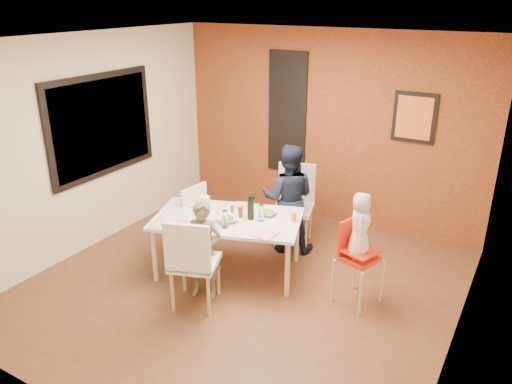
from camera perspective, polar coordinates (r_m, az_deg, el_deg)
The scene contains 35 objects.
ground at distance 5.81m, azimuth -1.53°, elevation -10.63°, with size 4.50×4.50×0.00m, color brown.
ceiling at distance 4.92m, azimuth -1.85°, elevation 16.97°, with size 4.50×4.50×0.02m, color white.
wall_back at distance 7.13m, azimuth 8.04°, elevation 7.25°, with size 4.50×0.02×2.70m, color beige.
wall_front at distance 3.68m, azimuth -20.81°, elevation -8.35°, with size 4.50×0.02×2.70m, color beige.
wall_left at distance 6.63m, azimuth -18.45°, elevation 5.24°, with size 0.02×4.50×2.70m, color beige.
wall_right at distance 4.52m, azimuth 23.32°, elevation -3.04°, with size 0.02×4.50×2.70m, color beige.
brick_accent_wall at distance 7.12m, azimuth 7.98°, elevation 7.22°, with size 4.50×0.02×2.70m, color maroon.
picture_window_frame at distance 6.69m, azimuth -17.21°, elevation 7.30°, with size 0.05×1.70×1.30m, color black.
picture_window_pane at distance 6.68m, azimuth -17.12°, elevation 7.29°, with size 0.02×1.55×1.15m, color black.
glassblock_strip at distance 7.31m, azimuth 3.61°, elevation 8.99°, with size 0.55×0.03×1.70m, color silver.
glassblock_surround at distance 7.31m, azimuth 3.60°, elevation 8.98°, with size 0.60×0.03×1.76m, color black.
art_print_frame at distance 6.68m, azimuth 17.65°, elevation 8.11°, with size 0.54×0.03×0.64m, color black.
art_print_canvas at distance 6.66m, azimuth 17.62°, elevation 8.08°, with size 0.44×0.01×0.54m, color orange.
dining_table at distance 5.80m, azimuth -3.27°, elevation -3.49°, with size 1.89×1.43×0.70m.
chair_near at distance 5.20m, azimuth -7.37°, elevation -7.64°, with size 0.61×0.61×1.03m.
chair_far at distance 6.57m, azimuth 4.46°, elevation -0.89°, with size 0.61×0.61×1.05m.
chair_left at distance 6.39m, azimuth -7.70°, elevation -2.50°, with size 0.47×0.47×0.91m.
high_chair at distance 5.38m, azimuth 11.38°, elevation -6.96°, with size 0.49×0.49×0.94m.
child_near at distance 5.39m, azimuth -6.02°, elevation -6.62°, with size 0.41×0.27×1.12m, color #616045.
child_far at distance 6.30m, azimuth 3.70°, elevation -0.72°, with size 0.69×0.53×1.41m, color black.
toddler at distance 5.21m, azimuth 11.83°, elevation -3.76°, with size 0.35×0.23×0.71m, color silver.
plate_near_left at distance 5.64m, azimuth -8.30°, elevation -3.69°, with size 0.21×0.21×0.01m, color white.
plate_far_mid at distance 6.08m, azimuth -1.48°, elevation -1.52°, with size 0.20×0.20×0.01m, color white.
plate_near_right at distance 5.37m, azimuth 0.94°, elevation -4.82°, with size 0.24×0.24×0.01m, color white.
plate_far_left at distance 6.19m, azimuth -7.23°, elevation -1.28°, with size 0.20×0.20×0.01m, color white.
salad_bowl_a at distance 5.66m, azimuth -3.33°, elevation -3.13°, with size 0.24×0.24×0.06m, color white.
salad_bowl_b at distance 5.82m, azimuth 1.38°, elevation -2.41°, with size 0.20×0.20×0.05m, color silver.
wine_bottle at distance 5.67m, azimuth -0.61°, elevation -1.76°, with size 0.08×0.08×0.29m, color black.
wine_glass_a at distance 5.50m, azimuth -3.58°, elevation -3.10°, with size 0.07×0.07×0.20m, color white.
wine_glass_b at distance 5.65m, azimuth 0.61°, elevation -2.40°, with size 0.07×0.07×0.19m, color white.
paper_towel_roll at distance 5.78m, azimuth -5.81°, elevation -1.65°, with size 0.11×0.11×0.25m, color white.
condiment_red at distance 5.74m, azimuth -1.90°, elevation -2.36°, with size 0.03×0.03×0.13m, color red.
condiment_green at distance 5.75m, azimuth -1.66°, elevation -2.28°, with size 0.03×0.03×0.13m, color #3B7326.
condiment_brown at distance 5.77m, azimuth -2.75°, elevation -2.18°, with size 0.04×0.04×0.14m, color brown.
sippy_cup at distance 5.68m, azimuth 4.34°, elevation -2.82°, with size 0.06×0.06×0.10m, color orange.
Camera 1 is at (2.62, -4.15, 3.11)m, focal length 35.00 mm.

